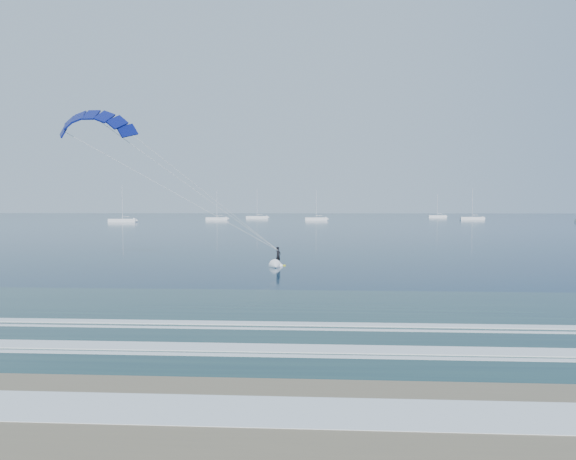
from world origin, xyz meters
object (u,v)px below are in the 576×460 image
(sailboat_2, at_px, (257,217))
(sailboat_5, at_px, (472,218))
(sailboat_0, at_px, (123,220))
(kitesurfer_rig, at_px, (191,187))
(sailboat_3, at_px, (316,219))
(sailboat_4, at_px, (437,216))
(sailboat_1, at_px, (217,219))

(sailboat_2, distance_m, sailboat_5, 96.11)
(sailboat_0, bearing_deg, kitesurfer_rig, -66.70)
(kitesurfer_rig, relative_size, sailboat_5, 1.39)
(sailboat_3, distance_m, sailboat_5, 68.42)
(kitesurfer_rig, height_order, sailboat_2, sailboat_2)
(kitesurfer_rig, bearing_deg, sailboat_4, 72.29)
(sailboat_1, bearing_deg, sailboat_4, 29.56)
(sailboat_2, relative_size, sailboat_3, 1.12)
(sailboat_1, height_order, sailboat_3, sailboat_1)
(sailboat_0, bearing_deg, sailboat_5, 18.18)
(sailboat_4, bearing_deg, sailboat_3, -135.76)
(sailboat_0, xyz_separation_m, sailboat_5, (135.49, 44.50, 0.00))
(sailboat_3, relative_size, sailboat_4, 1.00)
(sailboat_2, distance_m, sailboat_3, 43.04)
(sailboat_2, relative_size, sailboat_5, 1.02)
(kitesurfer_rig, distance_m, sailboat_2, 199.28)
(sailboat_0, relative_size, sailboat_2, 0.97)
(sailboat_2, bearing_deg, sailboat_1, -113.07)
(kitesurfer_rig, distance_m, sailboat_0, 148.97)
(kitesurfer_rig, height_order, sailboat_5, sailboat_5)
(sailboat_0, height_order, sailboat_4, sailboat_0)
(sailboat_3, xyz_separation_m, sailboat_4, (62.27, 60.64, -0.00))
(sailboat_1, distance_m, sailboat_3, 41.05)
(sailboat_1, relative_size, sailboat_3, 1.01)
(sailboat_2, bearing_deg, sailboat_0, -123.57)
(sailboat_3, bearing_deg, sailboat_2, 130.47)
(sailboat_5, bearing_deg, sailboat_1, -172.85)
(sailboat_3, bearing_deg, sailboat_0, -157.21)
(sailboat_3, relative_size, sailboat_5, 0.91)
(sailboat_0, distance_m, sailboat_5, 142.61)
(sailboat_0, relative_size, sailboat_5, 0.99)
(sailboat_2, xyz_separation_m, sailboat_4, (90.21, 27.89, -0.01))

